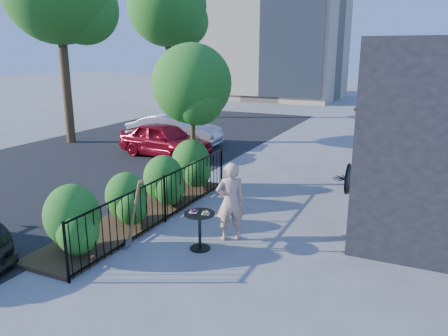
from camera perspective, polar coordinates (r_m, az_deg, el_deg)
The scene contains 12 objects.
ground at distance 9.43m, azimuth 0.17°, elevation -8.47°, with size 120.00×120.00×0.00m, color gray.
fence at distance 9.90m, azimuth -7.75°, elevation -3.96°, with size 0.05×6.05×1.10m.
planting_bed at distance 10.46m, azimuth -10.91°, elevation -6.10°, with size 1.30×6.00×0.08m, color #382616.
shrubs at distance 10.26m, azimuth -10.31°, elevation -2.57°, with size 1.10×5.60×1.24m.
patio_tree at distance 12.16m, azimuth -4.03°, elevation 10.27°, with size 2.20×2.20×3.94m.
street at distance 15.64m, azimuth -18.88°, elevation 0.28°, with size 9.00×30.00×0.01m, color black.
street_tree_far at distance 25.77m, azimuth -7.37°, elevation 19.66°, with size 4.40×4.40×8.28m.
cafe_table at distance 8.52m, azimuth -3.19°, elevation -7.34°, with size 0.60×0.60×0.80m.
woman at distance 8.84m, azimuth 0.86°, elevation -4.41°, with size 0.60×0.39×1.63m, color #D3A488.
shovel at distance 8.58m, azimuth -11.83°, elevation -6.51°, with size 0.50×0.19×1.49m.
car_red at distance 16.17m, azimuth -7.70°, elevation 3.67°, with size 1.47×3.66×1.25m, color maroon.
car_silver at distance 18.07m, azimuth -6.44°, elevation 4.95°, with size 1.35×3.88×1.28m, color #BCBCC1.
Camera 1 is at (3.61, -7.86, 3.74)m, focal length 35.00 mm.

